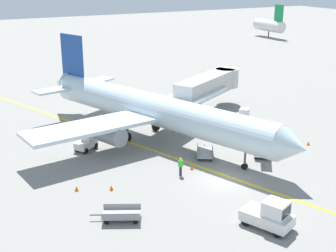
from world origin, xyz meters
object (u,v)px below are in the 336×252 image
Objects in this scene: pushback_tug at (270,215)px; safety_cone_nose_left at (77,188)px; baggage_cart_loaded at (205,152)px; safety_cone_nose_right at (111,188)px; safety_cone_wingtip_right at (192,167)px; baggage_tug_near_wing at (87,141)px; baggage_tug_by_cargo_door at (243,119)px; airliner at (151,109)px; ground_crew_marshaller at (181,166)px; belt_loader_forward_hold at (263,147)px; safety_cone_wingtip_left at (308,143)px; baggage_cart_empty_trailing at (121,214)px; jet_bridge at (212,84)px.

safety_cone_nose_left is at bearing 130.55° from pushback_tug.
safety_cone_nose_right is (-10.84, -2.47, -0.25)m from baggage_cart_loaded.
baggage_tug_near_wing is at bearing 126.33° from safety_cone_wingtip_right.
baggage_tug_by_cargo_door is 10.72m from baggage_cart_loaded.
airliner is 20.14× the size of ground_crew_marshaller.
belt_loader_forward_hold reaches higher than safety_cone_nose_left.
safety_cone_wingtip_right is (1.56, 0.61, -0.69)m from ground_crew_marshaller.
safety_cone_nose_right and safety_cone_wingtip_left have the same top height.
baggage_cart_empty_trailing is (-11.97, -7.34, 0.00)m from baggage_cart_loaded.
jet_bridge is 3.35× the size of baggage_cart_empty_trailing.
baggage_cart_empty_trailing is at bearing -99.13° from baggage_tug_near_wing.
baggage_cart_loaded is at bearing 12.85° from safety_cone_nose_right.
safety_cone_nose_right is (-8.46, -9.58, -3.20)m from airliner.
baggage_tug_near_wing reaches higher than safety_cone_nose_right.
airliner is at bearing 145.21° from safety_cone_wingtip_left.
baggage_cart_loaded is 8.21× the size of safety_cone_nose_left.
safety_cone_wingtip_right is (-0.31, -9.12, -3.20)m from airliner.
baggage_cart_empty_trailing is (-20.98, -13.14, -0.46)m from baggage_tug_by_cargo_door.
baggage_tug_near_wing is 18.68m from baggage_tug_by_cargo_door.
baggage_tug_by_cargo_door reaches higher than safety_cone_nose_left.
safety_cone_nose_right is at bearing -167.15° from baggage_cart_loaded.
baggage_tug_near_wing is (-6.55, 20.73, -0.07)m from pushback_tug.
baggage_cart_loaded is at bearing 167.93° from safety_cone_wingtip_left.
safety_cone_wingtip_left is at bearing 0.12° from safety_cone_nose_right.
pushback_tug reaches higher than safety_cone_nose_right.
baggage_tug_near_wing is 6.17× the size of safety_cone_nose_left.
pushback_tug is at bearing -127.27° from belt_loader_forward_hold.
belt_loader_forward_hold is 9.77m from ground_crew_marshaller.
safety_cone_wingtip_right is at bearing 29.90° from baggage_cart_empty_trailing.
ground_crew_marshaller reaches higher than safety_cone_nose_left.
safety_cone_wingtip_right is (0.36, 11.34, -0.77)m from pushback_tug.
baggage_tug_by_cargo_door is at bearing 22.61° from safety_cone_nose_right.
baggage_tug_by_cargo_door is 0.58× the size of belt_loader_forward_hold.
airliner reaches higher than safety_cone_wingtip_right.
baggage_tug_near_wing reaches higher than safety_cone_wingtip_right.
jet_bridge is 19.38m from safety_cone_wingtip_right.
airliner is 10.22m from ground_crew_marshaller.
safety_cone_nose_right is 22.18m from safety_cone_wingtip_left.
airliner reaches higher than safety_cone_wingtip_left.
baggage_tug_by_cargo_door reaches higher than ground_crew_marshaller.
baggage_cart_empty_trailing is (-21.13, -20.29, -3.07)m from jet_bridge.
belt_loader_forward_hold is (-3.67, -15.06, -2.77)m from jet_bridge.
ground_crew_marshaller is at bearing -177.05° from belt_loader_forward_hold.
baggage_tug_near_wing is 1.02× the size of baggage_tug_by_cargo_door.
jet_bridge is 4.58× the size of baggage_tug_near_wing.
belt_loader_forward_hold is 1.24× the size of baggage_cart_empty_trailing.
baggage_tug_near_wing is (-7.22, 0.27, -2.49)m from airliner.
safety_cone_nose_right is at bearing -179.88° from safety_cone_wingtip_left.
safety_cone_nose_right is (-7.79, 10.88, -0.77)m from pushback_tug.
ground_crew_marshaller is (7.71, 4.73, 0.44)m from baggage_cart_empty_trailing.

